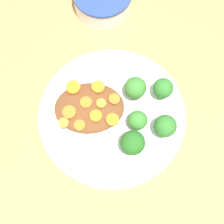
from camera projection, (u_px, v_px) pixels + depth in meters
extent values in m
plane|color=tan|center=(112.00, 117.00, 0.74)|extent=(4.00, 4.00, 0.00)
cylinder|color=white|center=(112.00, 116.00, 0.73)|extent=(0.29, 0.29, 0.01)
torus|color=white|center=(112.00, 115.00, 0.72)|extent=(0.28, 0.28, 0.01)
ellipsoid|color=brown|center=(89.00, 108.00, 0.72)|extent=(0.13, 0.10, 0.02)
cylinder|color=#759E51|center=(135.00, 92.00, 0.73)|extent=(0.02, 0.02, 0.02)
sphere|color=#3D8433|center=(135.00, 88.00, 0.71)|extent=(0.04, 0.04, 0.04)
cylinder|color=#7FA85B|center=(164.00, 130.00, 0.70)|extent=(0.02, 0.02, 0.02)
sphere|color=#337A2D|center=(165.00, 126.00, 0.68)|extent=(0.04, 0.04, 0.04)
cylinder|color=#759E51|center=(132.00, 146.00, 0.69)|extent=(0.01, 0.01, 0.02)
sphere|color=#286B23|center=(133.00, 143.00, 0.67)|extent=(0.05, 0.05, 0.05)
cylinder|color=#759E51|center=(137.00, 124.00, 0.71)|extent=(0.01, 0.01, 0.02)
sphere|color=#3D8433|center=(138.00, 120.00, 0.69)|extent=(0.04, 0.04, 0.04)
cylinder|color=#759E51|center=(162.00, 92.00, 0.73)|extent=(0.02, 0.02, 0.02)
sphere|color=#337A2D|center=(163.00, 88.00, 0.71)|extent=(0.04, 0.04, 0.04)
cylinder|color=orange|center=(80.00, 125.00, 0.69)|extent=(0.02, 0.02, 0.00)
cylinder|color=orange|center=(112.00, 120.00, 0.69)|extent=(0.02, 0.02, 0.01)
cylinder|color=orange|center=(73.00, 87.00, 0.72)|extent=(0.03, 0.03, 0.01)
cylinder|color=orange|center=(64.00, 123.00, 0.69)|extent=(0.02, 0.02, 0.00)
cylinder|color=orange|center=(86.00, 102.00, 0.71)|extent=(0.02, 0.02, 0.00)
cylinder|color=orange|center=(101.00, 103.00, 0.70)|extent=(0.02, 0.02, 0.01)
cylinder|color=orange|center=(114.00, 99.00, 0.71)|extent=(0.02, 0.02, 0.01)
cylinder|color=orange|center=(69.00, 110.00, 0.70)|extent=(0.03, 0.03, 0.01)
cylinder|color=orange|center=(98.00, 87.00, 0.72)|extent=(0.03, 0.03, 0.01)
cylinder|color=orange|center=(96.00, 116.00, 0.70)|extent=(0.02, 0.02, 0.01)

